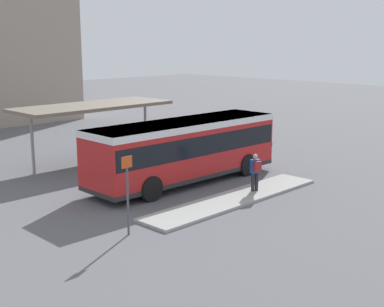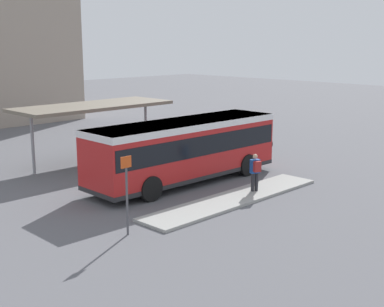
# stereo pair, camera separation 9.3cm
# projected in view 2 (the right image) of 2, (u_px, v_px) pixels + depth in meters

# --- Properties ---
(ground_plane) EXTENTS (120.00, 120.00, 0.00)m
(ground_plane) POSITION_uv_depth(u_px,v_px,m) (185.00, 182.00, 25.54)
(ground_plane) COLOR #5B5B60
(curb_island) EXTENTS (9.62, 1.80, 0.12)m
(curb_island) POSITION_uv_depth(u_px,v_px,m) (234.00, 199.00, 22.69)
(curb_island) COLOR #9E9E99
(curb_island) RESTS_ON ground_plane
(city_bus) EXTENTS (10.18, 2.94, 2.96)m
(city_bus) POSITION_uv_depth(u_px,v_px,m) (185.00, 147.00, 25.19)
(city_bus) COLOR red
(city_bus) RESTS_ON ground_plane
(pedestrian_waiting) EXTENTS (0.50, 0.53, 1.67)m
(pedestrian_waiting) POSITION_uv_depth(u_px,v_px,m) (255.00, 170.00, 23.40)
(pedestrian_waiting) COLOR #232328
(pedestrian_waiting) RESTS_ON curb_island
(bicycle_blue) EXTENTS (0.48, 1.81, 0.78)m
(bicycle_blue) POSITION_uv_depth(u_px,v_px,m) (261.00, 142.00, 33.56)
(bicycle_blue) COLOR black
(bicycle_blue) RESTS_ON ground_plane
(bicycle_yellow) EXTENTS (0.48, 1.53, 0.66)m
(bicycle_yellow) POSITION_uv_depth(u_px,v_px,m) (251.00, 141.00, 34.10)
(bicycle_yellow) COLOR black
(bicycle_yellow) RESTS_ON ground_plane
(bicycle_white) EXTENTS (0.48, 1.63, 0.70)m
(bicycle_white) POSITION_uv_depth(u_px,v_px,m) (243.00, 139.00, 34.79)
(bicycle_white) COLOR black
(bicycle_white) RESTS_ON ground_plane
(station_shelter) EXTENTS (8.76, 3.38, 3.24)m
(station_shelter) POSITION_uv_depth(u_px,v_px,m) (93.00, 107.00, 29.08)
(station_shelter) COLOR #706656
(station_shelter) RESTS_ON ground_plane
(platform_sign) EXTENTS (0.44, 0.08, 2.80)m
(platform_sign) POSITION_uv_depth(u_px,v_px,m) (127.00, 192.00, 18.32)
(platform_sign) COLOR #4C4C51
(platform_sign) RESTS_ON ground_plane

